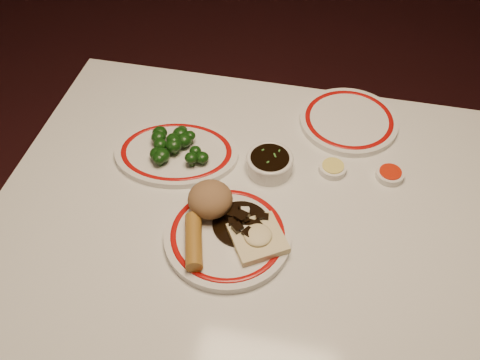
% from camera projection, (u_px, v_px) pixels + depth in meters
% --- Properties ---
extents(ground, '(7.00, 7.00, 0.00)m').
position_uv_depth(ground, '(260.00, 360.00, 1.70)').
color(ground, black).
rests_on(ground, ground).
extents(dining_table, '(1.20, 0.90, 0.75)m').
position_uv_depth(dining_table, '(268.00, 241.00, 1.21)').
color(dining_table, silver).
rests_on(dining_table, ground).
extents(main_plate, '(0.34, 0.34, 0.02)m').
position_uv_depth(main_plate, '(228.00, 236.00, 1.09)').
color(main_plate, white).
rests_on(main_plate, dining_table).
extents(rice_mound, '(0.09, 0.09, 0.07)m').
position_uv_depth(rice_mound, '(210.00, 199.00, 1.10)').
color(rice_mound, olive).
rests_on(rice_mound, main_plate).
extents(spring_roll, '(0.07, 0.13, 0.03)m').
position_uv_depth(spring_roll, '(194.00, 241.00, 1.06)').
color(spring_roll, '#A67329').
rests_on(spring_roll, main_plate).
extents(fried_wonton, '(0.14, 0.14, 0.03)m').
position_uv_depth(fried_wonton, '(258.00, 237.00, 1.07)').
color(fried_wonton, beige).
rests_on(fried_wonton, main_plate).
extents(stirfry_heap, '(0.12, 0.12, 0.03)m').
position_uv_depth(stirfry_heap, '(243.00, 221.00, 1.09)').
color(stirfry_heap, black).
rests_on(stirfry_heap, main_plate).
extents(broccoli_plate, '(0.32, 0.29, 0.02)m').
position_uv_depth(broccoli_plate, '(176.00, 153.00, 1.25)').
color(broccoli_plate, white).
rests_on(broccoli_plate, dining_table).
extents(broccoli_pile, '(0.15, 0.13, 0.04)m').
position_uv_depth(broccoli_pile, '(174.00, 144.00, 1.23)').
color(broccoli_pile, '#23471C').
rests_on(broccoli_pile, broccoli_plate).
extents(soy_bowl, '(0.10, 0.10, 0.04)m').
position_uv_depth(soy_bowl, '(270.00, 164.00, 1.22)').
color(soy_bowl, white).
rests_on(soy_bowl, dining_table).
extents(sweet_sour_dish, '(0.06, 0.06, 0.02)m').
position_uv_depth(sweet_sour_dish, '(390.00, 174.00, 1.21)').
color(sweet_sour_dish, white).
rests_on(sweet_sour_dish, dining_table).
extents(mustard_dish, '(0.06, 0.06, 0.02)m').
position_uv_depth(mustard_dish, '(333.00, 168.00, 1.22)').
color(mustard_dish, white).
rests_on(mustard_dish, dining_table).
extents(far_plate, '(0.31, 0.31, 0.02)m').
position_uv_depth(far_plate, '(349.00, 121.00, 1.33)').
color(far_plate, white).
rests_on(far_plate, dining_table).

